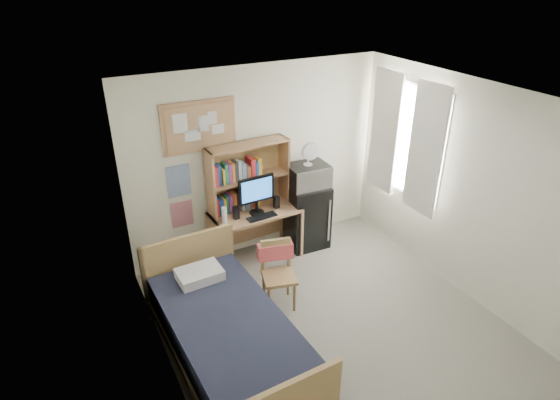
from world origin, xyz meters
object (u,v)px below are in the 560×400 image
desk_chair (279,276)px  mini_fridge (306,215)px  monitor (256,195)px  bed (229,341)px  speaker_left (236,213)px  speaker_right (276,202)px  desk_fan (308,155)px  bulletin_board (199,126)px  desk (255,235)px  microwave (308,176)px

desk_chair → mini_fridge: mini_fridge is taller
mini_fridge → monitor: monitor is taller
bed → speaker_left: (0.75, 1.56, 0.54)m
speaker_right → desk_chair: bearing=-118.5°
desk_fan → speaker_right: bearing=-171.8°
desk_fan → bulletin_board: bearing=170.7°
monitor → desk_chair: bearing=-103.1°
bulletin_board → desk: bearing=-27.6°
mini_fridge → desk_fan: bearing=-90.0°
desk_chair → microwave: (0.98, 1.04, 0.68)m
bed → monitor: monitor is taller
microwave → speaker_left: bearing=-173.1°
bulletin_board → desk_chair: 2.06m
mini_fridge → desk_fan: 0.93m
mini_fridge → speaker_left: size_ratio=5.46×
speaker_right → bed: bearing=-133.2°
desk → speaker_left: bearing=-168.7°
desk_chair → bed: bearing=-131.4°
bulletin_board → speaker_right: size_ratio=5.55×
desk → monitor: 0.64m
desk → bed: bearing=-125.5°
bed → desk_fan: desk_fan is taller
monitor → speaker_left: monitor is taller
speaker_left → desk_chair: bearing=-85.5°
desk_chair → speaker_left: speaker_left is taller
desk → mini_fridge: 0.81m
desk_chair → mini_fridge: 1.44m
desk → mini_fridge: bearing=-1.3°
speaker_left → bulletin_board: bearing=123.8°
desk → speaker_right: bearing=-11.3°
bed → monitor: bearing=53.9°
desk_chair → bed: (-0.87, -0.59, -0.12)m
desk → speaker_right: 0.55m
bed → monitor: 2.02m
bulletin_board → monitor: 1.14m
bulletin_board → speaker_left: 1.19m
bulletin_board → speaker_left: (0.28, -0.38, -1.09)m
monitor → desk_fan: 0.90m
desk → mini_fridge: mini_fridge is taller
desk → desk_chair: size_ratio=1.44×
mini_fridge → microwave: microwave is taller
mini_fridge → speaker_right: 0.62m
mini_fridge → desk_fan: size_ratio=3.10×
bed → speaker_right: (1.35, 1.59, 0.53)m
bed → desk_fan: 2.71m
bed → speaker_right: bearing=47.2°
desk_chair → speaker_right: 1.18m
desk_chair → monitor: monitor is taller
bulletin_board → speaker_right: (0.88, -0.35, -1.09)m
bed → bulletin_board: bearing=74.0°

